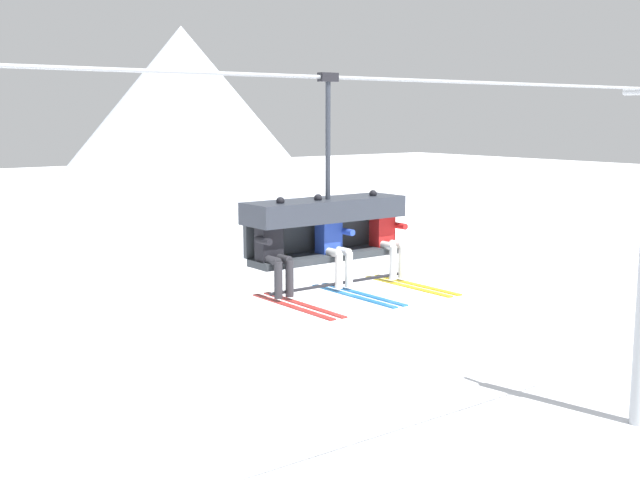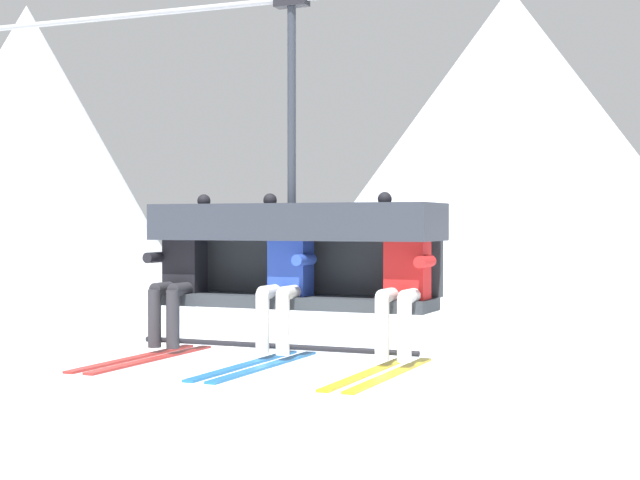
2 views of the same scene
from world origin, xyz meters
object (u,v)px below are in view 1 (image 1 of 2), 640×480
at_px(chairlift_chair, 325,219).
at_px(skier_black, 274,248).
at_px(skier_red, 388,234).
at_px(skier_blue, 334,241).

height_order(chairlift_chair, skier_black, chairlift_chair).
relative_size(chairlift_chair, skier_black, 1.69).
xyz_separation_m(skier_black, skier_red, (1.99, 0.00, 0.00)).
bearing_deg(skier_red, skier_black, 180.00).
xyz_separation_m(chairlift_chair, skier_black, (-1.00, -0.21, -0.28)).
bearing_deg(chairlift_chair, skier_blue, -90.89).
bearing_deg(skier_blue, skier_black, 180.00).
distance_m(chairlift_chair, skier_black, 1.06).
distance_m(skier_black, skier_red, 1.99).
bearing_deg(skier_black, chairlift_chair, 12.15).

